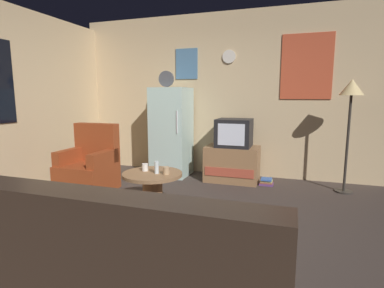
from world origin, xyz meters
The scene contains 13 objects.
ground_plane centered at (0.00, 0.00, 0.00)m, with size 12.00×12.00×0.00m, color #3D332D.
wall_with_art centered at (0.01, 2.45, 1.38)m, with size 5.20×0.12×2.74m.
fridge centered at (-0.78, 2.04, 0.75)m, with size 0.60×0.62×1.77m.
tv_stand centered at (0.29, 1.99, 0.28)m, with size 0.84×0.53×0.56m.
crt_tv centered at (0.32, 1.98, 0.78)m, with size 0.54×0.51×0.44m.
standing_lamp centered at (1.93, 1.91, 1.36)m, with size 0.32×0.32×1.59m.
coffee_table centered at (-0.38, 0.46, 0.22)m, with size 0.72×0.72×0.45m.
wine_glass centered at (-0.32, 0.44, 0.52)m, with size 0.05×0.05×0.15m, color silver.
mug_ceramic_white centered at (-0.51, 0.52, 0.49)m, with size 0.08×0.08×0.09m, color silver.
mug_ceramic_tan centered at (-0.20, 0.44, 0.49)m, with size 0.08×0.08×0.09m, color tan.
armchair centered at (-1.57, 0.84, 0.34)m, with size 0.68×0.68×0.96m.
couch centered at (0.38, -1.41, 0.31)m, with size 1.70×0.80×0.92m.
book_stack centered at (0.85, 1.92, 0.05)m, with size 0.21×0.18×0.10m.
Camera 1 is at (1.19, -2.75, 1.36)m, focal length 28.38 mm.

